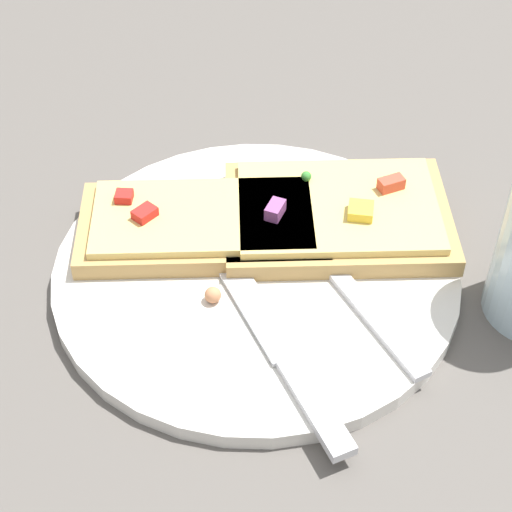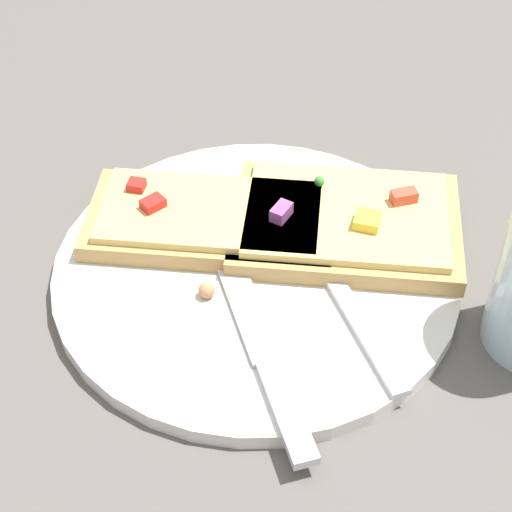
{
  "view_description": "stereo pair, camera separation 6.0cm",
  "coord_description": "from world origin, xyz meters",
  "px_view_note": "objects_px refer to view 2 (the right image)",
  "views": [
    {
      "loc": [
        0.32,
        0.28,
        0.44
      ],
      "look_at": [
        0.0,
        0.0,
        0.02
      ],
      "focal_mm": 60.0,
      "sensor_mm": 36.0,
      "label": 1
    },
    {
      "loc": [
        0.28,
        0.32,
        0.44
      ],
      "look_at": [
        0.0,
        0.0,
        0.02
      ],
      "focal_mm": 60.0,
      "sensor_mm": 36.0,
      "label": 2
    }
  ],
  "objects_px": {
    "plate": "(256,272)",
    "knife": "(264,353)",
    "fork": "(327,269)",
    "pizza_slice_corner": "(346,222)",
    "pizza_slice_main": "(212,218)"
  },
  "relations": [
    {
      "from": "plate",
      "to": "knife",
      "type": "height_order",
      "value": "knife"
    },
    {
      "from": "fork",
      "to": "pizza_slice_corner",
      "type": "height_order",
      "value": "pizza_slice_corner"
    },
    {
      "from": "pizza_slice_corner",
      "to": "pizza_slice_main",
      "type": "bearing_deg",
      "value": -176.16
    },
    {
      "from": "knife",
      "to": "pizza_slice_corner",
      "type": "height_order",
      "value": "pizza_slice_corner"
    },
    {
      "from": "pizza_slice_main",
      "to": "pizza_slice_corner",
      "type": "bearing_deg",
      "value": 3.72
    },
    {
      "from": "plate",
      "to": "knife",
      "type": "relative_size",
      "value": 1.5
    },
    {
      "from": "pizza_slice_corner",
      "to": "plate",
      "type": "bearing_deg",
      "value": -145.09
    },
    {
      "from": "knife",
      "to": "pizza_slice_main",
      "type": "distance_m",
      "value": 0.13
    },
    {
      "from": "fork",
      "to": "plate",
      "type": "bearing_deg",
      "value": 63.76
    },
    {
      "from": "fork",
      "to": "pizza_slice_corner",
      "type": "distance_m",
      "value": 0.05
    },
    {
      "from": "plate",
      "to": "knife",
      "type": "distance_m",
      "value": 0.08
    },
    {
      "from": "plate",
      "to": "pizza_slice_main",
      "type": "relative_size",
      "value": 1.49
    },
    {
      "from": "knife",
      "to": "pizza_slice_main",
      "type": "xyz_separation_m",
      "value": [
        -0.05,
        -0.12,
        0.01
      ]
    },
    {
      "from": "pizza_slice_main",
      "to": "pizza_slice_corner",
      "type": "xyz_separation_m",
      "value": [
        -0.07,
        0.07,
        0.0
      ]
    },
    {
      "from": "fork",
      "to": "pizza_slice_corner",
      "type": "relative_size",
      "value": 1.0
    }
  ]
}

